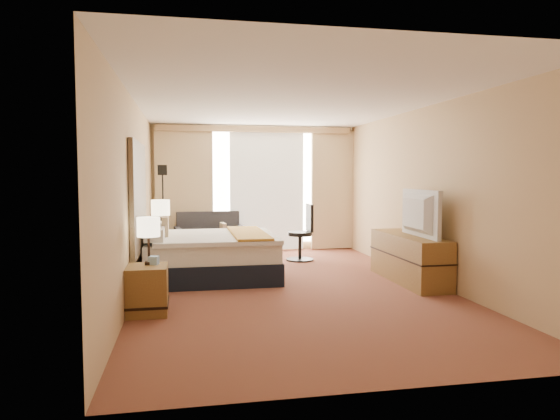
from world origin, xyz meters
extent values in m
cube|color=maroon|center=(0.00, 0.00, 0.00)|extent=(4.20, 7.00, 0.02)
cube|color=white|center=(0.00, 0.00, 2.60)|extent=(4.20, 7.00, 0.02)
cube|color=tan|center=(0.00, 3.50, 1.30)|extent=(4.20, 0.02, 2.60)
cube|color=tan|center=(0.00, -3.50, 1.30)|extent=(4.20, 0.02, 2.60)
cube|color=tan|center=(-2.10, 0.00, 1.30)|extent=(0.02, 7.00, 2.60)
cube|color=tan|center=(2.10, 0.00, 1.30)|extent=(0.02, 7.00, 2.60)
cube|color=black|center=(-2.06, 0.20, 1.28)|extent=(0.06, 1.85, 1.50)
cube|color=olive|center=(-1.87, -1.05, 0.28)|extent=(0.45, 0.52, 0.55)
cube|color=olive|center=(-1.87, 1.45, 0.28)|extent=(0.45, 0.52, 0.55)
cube|color=olive|center=(1.83, 0.00, 0.35)|extent=(0.50, 1.80, 0.70)
cube|color=white|center=(0.25, 3.47, 1.32)|extent=(2.30, 0.02, 2.30)
cube|color=beige|center=(-1.45, 3.38, 1.27)|extent=(1.15, 0.09, 2.50)
cube|color=beige|center=(1.65, 3.38, 1.27)|extent=(0.90, 0.09, 2.50)
cube|color=silver|center=(0.25, 3.43, 1.27)|extent=(1.55, 0.04, 2.50)
cube|color=tan|center=(0.00, 3.34, 2.52)|extent=(4.00, 0.16, 0.12)
cube|color=black|center=(-1.05, 0.85, 0.16)|extent=(1.97, 1.78, 0.33)
cube|color=white|center=(-1.05, 0.85, 0.47)|extent=(1.92, 1.73, 0.28)
cube|color=white|center=(-0.98, 0.85, 0.63)|extent=(1.80, 1.80, 0.07)
cube|color=gold|center=(-0.47, 0.85, 0.68)|extent=(0.52, 1.80, 0.04)
cube|color=white|center=(-1.86, 0.42, 0.75)|extent=(0.26, 0.73, 0.17)
cube|color=white|center=(-1.86, 1.28, 0.75)|extent=(0.26, 0.73, 0.17)
cube|color=beige|center=(-1.73, 0.85, 0.79)|extent=(0.09, 0.39, 0.34)
cube|color=maroon|center=(-0.95, 3.00, 0.12)|extent=(1.43, 0.88, 0.24)
cube|color=#2F3034|center=(-0.94, 2.95, 0.32)|extent=(1.32, 0.72, 0.16)
cube|color=#2F3034|center=(-0.98, 3.29, 0.58)|extent=(1.27, 0.28, 0.53)
cube|color=#2F3034|center=(-1.58, 2.93, 0.35)|extent=(0.18, 0.74, 0.44)
cube|color=#2F3034|center=(-0.32, 3.07, 0.35)|extent=(0.18, 0.74, 0.44)
cube|color=beige|center=(-0.70, 2.98, 0.49)|extent=(0.12, 0.35, 0.31)
cube|color=black|center=(-1.82, 2.30, 0.01)|extent=(0.22, 0.22, 0.02)
cylinder|color=black|center=(-1.82, 2.30, 0.81)|extent=(0.03, 0.03, 1.57)
cube|color=black|center=(-1.82, 2.30, 1.67)|extent=(0.16, 0.16, 0.18)
cylinder|color=black|center=(0.65, 2.10, 0.02)|extent=(0.51, 0.51, 0.03)
cylinder|color=black|center=(0.65, 2.10, 0.26)|extent=(0.06, 0.06, 0.46)
cylinder|color=black|center=(0.65, 2.10, 0.50)|extent=(0.45, 0.45, 0.07)
cube|color=black|center=(0.83, 2.10, 0.79)|extent=(0.06, 0.41, 0.51)
cube|color=black|center=(-1.85, -0.97, 0.57)|extent=(0.09, 0.09, 0.04)
cylinder|color=black|center=(-1.85, -0.97, 0.75)|extent=(0.03, 0.03, 0.33)
cylinder|color=#FAEABC|center=(-1.85, -0.97, 0.99)|extent=(0.26, 0.26, 0.22)
cube|color=black|center=(-1.83, 1.52, 0.57)|extent=(0.11, 0.11, 0.04)
cylinder|color=black|center=(-1.83, 1.52, 0.78)|extent=(0.03, 0.03, 0.37)
cylinder|color=#FAEABC|center=(-1.83, 1.52, 1.05)|extent=(0.30, 0.30, 0.26)
cube|color=#83A5CB|center=(-1.80, -0.97, 0.60)|extent=(0.13, 0.13, 0.10)
cube|color=black|center=(-1.86, 1.43, 0.59)|extent=(0.21, 0.17, 0.08)
imported|color=black|center=(1.78, -0.20, 1.04)|extent=(0.19, 1.18, 0.68)
camera|label=1|loc=(-1.43, -6.86, 1.58)|focal=32.00mm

